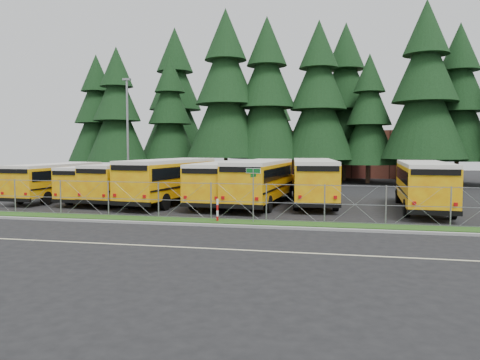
# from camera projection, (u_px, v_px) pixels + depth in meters

# --- Properties ---
(ground) EXTENTS (120.00, 120.00, 0.00)m
(ground) POSITION_uv_depth(u_px,v_px,m) (233.00, 217.00, 25.89)
(ground) COLOR black
(ground) RESTS_ON ground
(curb) EXTENTS (50.00, 0.25, 0.12)m
(curb) POSITION_uv_depth(u_px,v_px,m) (219.00, 225.00, 22.86)
(curb) COLOR gray
(curb) RESTS_ON ground
(grass_verge) EXTENTS (50.00, 1.40, 0.06)m
(grass_verge) POSITION_uv_depth(u_px,v_px,m) (226.00, 222.00, 24.23)
(grass_verge) COLOR #1A4213
(grass_verge) RESTS_ON ground
(road_lane_line) EXTENTS (50.00, 0.12, 0.01)m
(road_lane_line) POSITION_uv_depth(u_px,v_px,m) (187.00, 247.00, 18.08)
(road_lane_line) COLOR beige
(road_lane_line) RESTS_ON ground
(chainlink_fence) EXTENTS (44.00, 0.10, 2.00)m
(chainlink_fence) POSITION_uv_depth(u_px,v_px,m) (229.00, 201.00, 24.84)
(chainlink_fence) COLOR gray
(chainlink_fence) RESTS_ON ground
(brick_building) EXTENTS (22.00, 10.00, 6.00)m
(brick_building) POSITION_uv_depth(u_px,v_px,m) (342.00, 154.00, 63.43)
(brick_building) COLOR brown
(brick_building) RESTS_ON ground
(bus_0) EXTENTS (2.81, 10.33, 2.69)m
(bus_0) POSITION_uv_depth(u_px,v_px,m) (59.00, 182.00, 34.44)
(bus_0) COLOR orange
(bus_0) RESTS_ON ground
(bus_1) EXTENTS (2.76, 9.94, 2.58)m
(bus_1) POSITION_uv_depth(u_px,v_px,m) (105.00, 183.00, 33.76)
(bus_1) COLOR orange
(bus_1) RESTS_ON ground
(bus_2) EXTENTS (3.84, 10.74, 2.76)m
(bus_2) POSITION_uv_depth(u_px,v_px,m) (135.00, 182.00, 33.23)
(bus_2) COLOR orange
(bus_2) RESTS_ON ground
(bus_3) EXTENTS (4.17, 11.92, 3.06)m
(bus_3) POSITION_uv_depth(u_px,v_px,m) (172.00, 181.00, 32.27)
(bus_3) COLOR orange
(bus_3) RESTS_ON ground
(bus_4) EXTENTS (2.78, 10.98, 2.87)m
(bus_4) POSITION_uv_depth(u_px,v_px,m) (224.00, 183.00, 31.75)
(bus_4) COLOR orange
(bus_4) RESTS_ON ground
(bus_5) EXTENTS (3.46, 11.65, 3.01)m
(bus_5) POSITION_uv_depth(u_px,v_px,m) (261.00, 183.00, 31.12)
(bus_5) COLOR orange
(bus_5) RESTS_ON ground
(bus_6) EXTENTS (3.90, 11.82, 3.04)m
(bus_6) POSITION_uv_depth(u_px,v_px,m) (313.00, 182.00, 31.86)
(bus_6) COLOR orange
(bus_6) RESTS_ON ground
(bus_east) EXTENTS (3.28, 11.53, 2.99)m
(bus_east) POSITION_uv_depth(u_px,v_px,m) (423.00, 186.00, 28.64)
(bus_east) COLOR orange
(bus_east) RESTS_ON ground
(street_sign) EXTENTS (0.80, 0.53, 2.81)m
(street_sign) POSITION_uv_depth(u_px,v_px,m) (253.00, 183.00, 23.89)
(street_sign) COLOR gray
(street_sign) RESTS_ON ground
(striped_bollard) EXTENTS (0.11, 0.11, 1.20)m
(striped_bollard) POSITION_uv_depth(u_px,v_px,m) (217.00, 210.00, 24.26)
(striped_bollard) COLOR #B20C0C
(striped_bollard) RESTS_ON ground
(light_standard) EXTENTS (0.70, 0.35, 10.14)m
(light_standard) POSITION_uv_depth(u_px,v_px,m) (128.00, 130.00, 42.82)
(light_standard) COLOR gray
(light_standard) RESTS_ON ground
(conifer_0) EXTENTS (6.81, 6.81, 15.06)m
(conifer_0) POSITION_uv_depth(u_px,v_px,m) (97.00, 117.00, 56.69)
(conifer_0) COLOR black
(conifer_0) RESTS_ON ground
(conifer_1) EXTENTS (6.89, 6.89, 15.25)m
(conifer_1) POSITION_uv_depth(u_px,v_px,m) (117.00, 114.00, 53.18)
(conifer_1) COLOR black
(conifer_1) RESTS_ON ground
(conifer_2) EXTENTS (6.61, 6.61, 14.62)m
(conifer_2) POSITION_uv_depth(u_px,v_px,m) (170.00, 118.00, 54.86)
(conifer_2) COLOR black
(conifer_2) RESTS_ON ground
(conifer_3) EXTENTS (8.55, 8.55, 18.92)m
(conifer_3) POSITION_uv_depth(u_px,v_px,m) (226.00, 96.00, 51.09)
(conifer_3) COLOR black
(conifer_3) RESTS_ON ground
(conifer_4) EXTENTS (8.17, 8.17, 18.08)m
(conifer_4) POSITION_uv_depth(u_px,v_px,m) (267.00, 100.00, 51.06)
(conifer_4) COLOR black
(conifer_4) RESTS_ON ground
(conifer_5) EXTENTS (7.91, 7.91, 17.50)m
(conifer_5) POSITION_uv_depth(u_px,v_px,m) (318.00, 102.00, 50.37)
(conifer_5) COLOR black
(conifer_5) RESTS_ON ground
(conifer_6) EXTENTS (6.26, 6.26, 13.84)m
(conifer_6) POSITION_uv_depth(u_px,v_px,m) (369.00, 119.00, 49.97)
(conifer_6) COLOR black
(conifer_6) RESTS_ON ground
(conifer_7) EXTENTS (8.37, 8.37, 18.51)m
(conifer_7) POSITION_uv_depth(u_px,v_px,m) (425.00, 93.00, 46.63)
(conifer_7) COLOR black
(conifer_7) RESTS_ON ground
(conifer_8) EXTENTS (7.56, 7.56, 16.71)m
(conifer_8) POSITION_uv_depth(u_px,v_px,m) (458.00, 104.00, 48.45)
(conifer_8) COLOR black
(conifer_8) RESTS_ON ground
(conifer_10) EXTENTS (8.71, 8.71, 19.26)m
(conifer_10) POSITION_uv_depth(u_px,v_px,m) (175.00, 103.00, 60.53)
(conifer_10) COLOR black
(conifer_10) RESTS_ON ground
(conifer_11) EXTENTS (7.34, 7.34, 16.24)m
(conifer_11) POSITION_uv_depth(u_px,v_px,m) (269.00, 115.00, 60.60)
(conifer_11) COLOR black
(conifer_11) RESTS_ON ground
(conifer_12) EXTENTS (8.24, 8.24, 18.23)m
(conifer_12) POSITION_uv_depth(u_px,v_px,m) (345.00, 102.00, 54.27)
(conifer_12) COLOR black
(conifer_12) RESTS_ON ground
(conifer_13) EXTENTS (7.01, 7.01, 15.51)m
(conifer_13) POSITION_uv_depth(u_px,v_px,m) (430.00, 114.00, 54.30)
(conifer_13) COLOR black
(conifer_13) RESTS_ON ground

